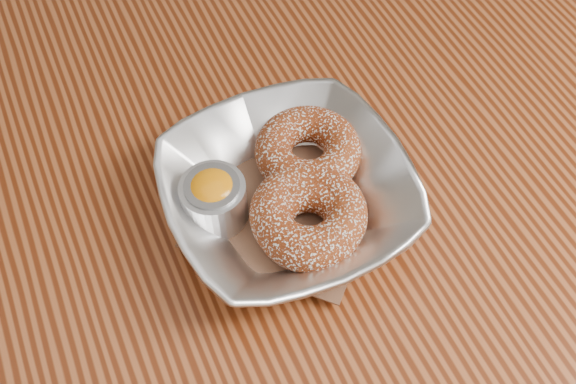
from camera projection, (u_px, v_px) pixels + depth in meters
name	position (u px, v px, depth m)	size (l,w,h in m)	color
table	(356.00, 243.00, 0.69)	(1.20, 0.80, 0.75)	brown
serving_bowl	(288.00, 195.00, 0.57)	(0.21, 0.21, 0.05)	silver
parchment	(288.00, 206.00, 0.58)	(0.14, 0.14, 0.00)	brown
donut_back	(308.00, 151.00, 0.60)	(0.09, 0.09, 0.03)	maroon
donut_front	(308.00, 214.00, 0.56)	(0.10, 0.10, 0.03)	maroon
donut_extra	(309.00, 223.00, 0.55)	(0.09, 0.09, 0.03)	maroon
ramekin	(214.00, 199.00, 0.56)	(0.06, 0.06, 0.05)	silver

